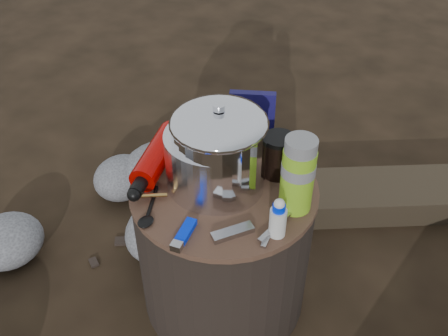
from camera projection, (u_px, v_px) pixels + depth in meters
The scene contains 16 objects.
ground at pixel (224, 294), 1.54m from camera, with size 60.00×60.00×0.00m, color black.
stump at pixel (224, 245), 1.40m from camera, with size 0.46×0.46×0.42m, color black.
rock_ring at pixel (66, 253), 1.52m from camera, with size 0.49×1.07×0.21m, color slate, non-canonical shape.
log_small at pixel (419, 194), 1.80m from camera, with size 0.21×1.13×0.09m, color #30271B.
foil_windscreen at pixel (215, 159), 1.24m from camera, with size 0.24×0.24×0.14m, color silver.
camping_pot at pixel (219, 149), 1.21m from camera, with size 0.22×0.22×0.22m, color silver.
fuel_bottle at pixel (157, 156), 1.31m from camera, with size 0.07×0.27×0.07m, color #A80603, non-canonical shape.
thermos at pixel (298, 175), 1.16m from camera, with size 0.08×0.08×0.19m, color #7AB41F.
travel_mug at pixel (278, 156), 1.27m from camera, with size 0.07×0.07×0.11m, color black.
stuff_sack at pixel (202, 124), 1.38m from camera, with size 0.17×0.14×0.11m, color #D2BE09.
food_pouch at pixel (252, 119), 1.36m from camera, with size 0.12×0.03×0.15m, color #0F0B45.
lighter at pixel (186, 231), 1.14m from camera, with size 0.02×0.09×0.02m, color #0025F5.
multitool at pixel (233, 232), 1.14m from camera, with size 0.03×0.10×0.01m, color #A5A5AA.
pot_grabber at pixel (274, 223), 1.16m from camera, with size 0.04×0.15×0.01m, color #A5A5AA, non-canonical shape.
spork at pixel (152, 203), 1.22m from camera, with size 0.03×0.13×0.01m, color black, non-canonical shape.
squeeze_bottle at pixel (278, 219), 1.12m from camera, with size 0.04×0.04×0.09m, color silver.
Camera 1 is at (0.47, -0.83, 1.26)m, focal length 41.91 mm.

